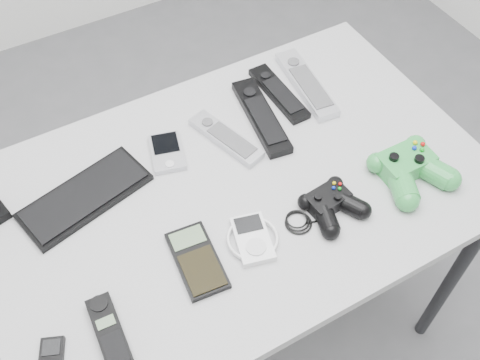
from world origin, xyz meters
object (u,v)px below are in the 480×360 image
pda_keyboard (85,196)px  cordless_handset (109,332)px  controller_green (410,167)px  remote_silver_b (306,83)px  remote_black_a (261,116)px  remote_black_b (279,93)px  remote_silver_a (226,138)px  pda (167,152)px  controller_black (332,203)px  calculator (197,260)px  desk (236,202)px  mp3_player (253,238)px

pda_keyboard → cordless_handset: (-0.06, -0.31, 0.00)m
controller_green → remote_silver_b: bearing=97.4°
remote_black_a → cordless_handset: size_ratio=1.69×
remote_black_a → remote_silver_b: (0.15, 0.04, -0.00)m
remote_black_a → remote_black_b: remote_black_a is taller
pda_keyboard → remote_silver_a: remote_silver_a is taller
pda → controller_black: bearing=-36.6°
pda → cordless_handset: size_ratio=0.75×
pda → cordless_handset: (-0.26, -0.33, 0.00)m
pda → controller_green: controller_green is taller
pda → remote_black_b: remote_black_b is taller
pda_keyboard → calculator: pda_keyboard is taller
desk → remote_silver_b: (0.30, 0.18, 0.07)m
controller_green → desk: bearing=155.7°
remote_silver_b → controller_black: size_ratio=1.18×
mp3_player → remote_silver_b: bearing=58.0°
pda_keyboard → calculator: bearing=-75.2°
desk → calculator: size_ratio=6.88×
pda → cordless_handset: bearing=-112.9°
remote_silver_a → remote_black_a: bearing=-7.2°
pda → remote_black_b: bearing=22.5°
calculator → controller_black: 0.30m
cordless_handset → controller_green: (0.69, 0.03, 0.02)m
remote_black_b → remote_silver_b: 0.08m
controller_black → desk: bearing=127.6°
calculator → mp3_player: bearing=0.0°
remote_silver_a → cordless_handset: cordless_handset is taller
mp3_player → controller_green: (0.38, -0.02, 0.02)m
remote_black_a → remote_black_b: 0.09m
mp3_player → controller_green: bearing=11.6°
pda_keyboard → pda: (0.20, 0.03, 0.00)m
remote_silver_a → remote_silver_b: bearing=-4.3°
desk → mp3_player: mp3_player is taller
remote_silver_a → controller_green: bearing=-60.6°
pda → remote_black_a: size_ratio=0.45×
remote_black_b → remote_silver_b: remote_silver_b is taller
remote_black_a → pda: bearing=-173.8°
remote_silver_a → remote_black_b: bearing=2.8°
remote_black_a → calculator: (-0.30, -0.27, -0.00)m
pda_keyboard → controller_green: bearing=-37.8°
pda → desk: bearing=-42.9°
cordless_handset → calculator: bearing=19.1°
desk → mp3_player: (-0.04, -0.14, 0.07)m
pda → cordless_handset: 0.43m
desk → calculator: 0.21m
controller_black → mp3_player: bearing=170.7°
cordless_handset → controller_black: bearing=7.2°
remote_silver_b → controller_black: controller_black is taller
cordless_handset → controller_black: 0.50m
remote_black_a → remote_silver_b: 0.16m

